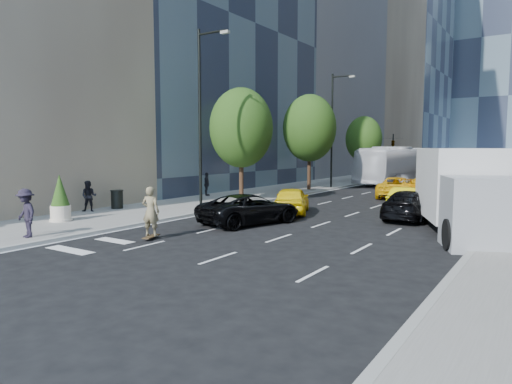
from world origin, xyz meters
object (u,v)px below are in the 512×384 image
Objects in this scene: black_sedan_lincoln at (250,209)px; city_bus at (397,165)px; black_sedan_mercedes at (412,205)px; trash_can at (117,200)px; skateboarder at (151,215)px; planter_shrub at (60,199)px; box_truck at (463,191)px.

city_bus is (-1.20, 28.44, 1.16)m from black_sedan_lincoln.
black_sedan_mercedes reaches higher than trash_can.
skateboarder is 6.39m from planter_shrub.
box_truck is (10.27, 8.00, 0.85)m from skateboarder.
box_truck is at bearing -62.78° from city_bus.
black_sedan_lincoln is at bearing -121.48° from skateboarder.
black_sedan_lincoln is 5.13× the size of trash_can.
skateboarder is at bearing 56.96° from black_sedan_mercedes.
skateboarder is at bearing -84.51° from city_bus.
box_truck is (10.27, -25.76, -0.04)m from city_bus.
city_bus is 34.13m from planter_shrub.
black_sedan_mercedes is at bearing -142.69° from skateboarder.
black_sedan_lincoln is 28.49m from city_bus.
black_sedan_mercedes is (6.20, 5.68, 0.02)m from black_sedan_lincoln.
city_bus reaches higher than trash_can.
city_bus is 13.31× the size of trash_can.
skateboarder is 0.38× the size of black_sedan_lincoln.
black_sedan_lincoln is at bearing 33.85° from planter_shrub.
box_truck is at bearing 25.00° from planter_shrub.
black_sedan_mercedes is (7.40, 11.00, -0.25)m from skateboarder.
black_sedan_lincoln is at bearing 173.70° from box_truck.
skateboarder is at bearing -31.66° from trash_can.
planter_shrub reaches higher than skateboarder.
black_sedan_mercedes is at bearing 110.89° from box_truck.
planter_shrub is at bearing 38.89° from black_sedan_mercedes.
skateboarder is 0.15× the size of city_bus.
skateboarder is 5.46m from black_sedan_lincoln.
city_bus is (0.00, 33.75, 0.89)m from skateboarder.
city_bus is 27.73m from box_truck.
skateboarder reaches higher than trash_can.
box_truck reaches higher than black_sedan_mercedes.
trash_can is 4.83m from planter_shrub.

